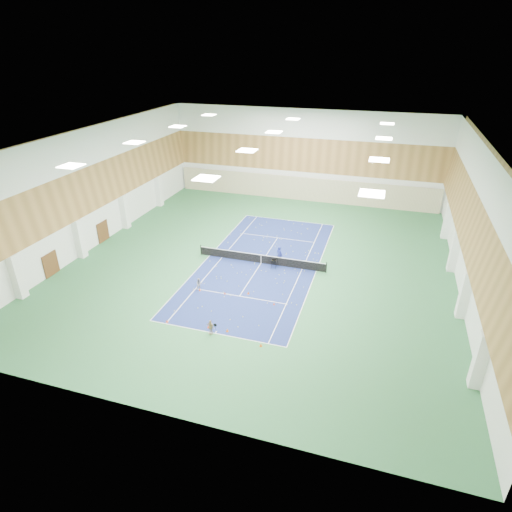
# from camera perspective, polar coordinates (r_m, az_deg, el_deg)

# --- Properties ---
(ground) EXTENTS (40.00, 40.00, 0.00)m
(ground) POSITION_cam_1_polar(r_m,az_deg,el_deg) (42.05, 0.67, -0.97)
(ground) COLOR #2B663A
(ground) RESTS_ON ground
(room_shell) EXTENTS (36.00, 40.00, 12.00)m
(room_shell) POSITION_cam_1_polar(r_m,az_deg,el_deg) (39.63, 0.72, 6.74)
(room_shell) COLOR white
(room_shell) RESTS_ON ground
(wood_cladding) EXTENTS (36.00, 40.00, 8.00)m
(wood_cladding) POSITION_cam_1_polar(r_m,az_deg,el_deg) (39.00, 0.74, 9.51)
(wood_cladding) COLOR #A1713B
(wood_cladding) RESTS_ON room_shell
(ceiling_light_grid) EXTENTS (21.40, 25.40, 0.06)m
(ceiling_light_grid) POSITION_cam_1_polar(r_m,az_deg,el_deg) (38.03, 0.77, 15.16)
(ceiling_light_grid) COLOR white
(ceiling_light_grid) RESTS_ON room_shell
(court_surface) EXTENTS (10.97, 23.77, 0.01)m
(court_surface) POSITION_cam_1_polar(r_m,az_deg,el_deg) (42.05, 0.67, -0.97)
(court_surface) COLOR navy
(court_surface) RESTS_ON ground
(tennis_balls_scatter) EXTENTS (10.57, 22.77, 0.07)m
(tennis_balls_scatter) POSITION_cam_1_polar(r_m,az_deg,el_deg) (42.03, 0.67, -0.92)
(tennis_balls_scatter) COLOR yellow
(tennis_balls_scatter) RESTS_ON ground
(tennis_net) EXTENTS (12.80, 0.10, 1.10)m
(tennis_net) POSITION_cam_1_polar(r_m,az_deg,el_deg) (41.80, 0.68, -0.30)
(tennis_net) COLOR black
(tennis_net) RESTS_ON ground
(back_curtain) EXTENTS (35.40, 0.16, 3.20)m
(back_curtain) POSITION_cam_1_polar(r_m,az_deg,el_deg) (59.24, 6.26, 8.89)
(back_curtain) COLOR #C6B793
(back_curtain) RESTS_ON ground
(door_left_a) EXTENTS (0.08, 1.80, 2.20)m
(door_left_a) POSITION_cam_1_polar(r_m,az_deg,el_deg) (43.83, -25.69, -0.99)
(door_left_a) COLOR #593319
(door_left_a) RESTS_ON ground
(door_left_b) EXTENTS (0.08, 1.80, 2.20)m
(door_left_b) POSITION_cam_1_polar(r_m,az_deg,el_deg) (49.29, -19.73, 3.09)
(door_left_b) COLOR #593319
(door_left_b) RESTS_ON ground
(coach) EXTENTS (0.77, 0.64, 1.80)m
(coach) POSITION_cam_1_polar(r_m,az_deg,el_deg) (41.76, 3.12, 0.17)
(coach) COLOR navy
(coach) RESTS_ON ground
(child_court) EXTENTS (0.67, 0.63, 1.09)m
(child_court) POSITION_cam_1_polar(r_m,az_deg,el_deg) (37.74, -7.59, -3.73)
(child_court) COLOR gray
(child_court) RESTS_ON ground
(child_apron) EXTENTS (0.76, 0.47, 1.20)m
(child_apron) POSITION_cam_1_polar(r_m,az_deg,el_deg) (32.21, -6.10, -9.41)
(child_apron) COLOR #A0845B
(child_apron) RESTS_ON ground
(ball_cart) EXTENTS (0.59, 0.59, 0.90)m
(ball_cart) POSITION_cam_1_polar(r_m,az_deg,el_deg) (40.98, 2.37, -1.06)
(ball_cart) COLOR black
(ball_cart) RESTS_ON ground
(cone_svc_a) EXTENTS (0.18, 0.18, 0.20)m
(cone_svc_a) POSITION_cam_1_polar(r_m,az_deg,el_deg) (37.79, -7.51, -4.48)
(cone_svc_a) COLOR #F2430C
(cone_svc_a) RESTS_ON ground
(cone_svc_b) EXTENTS (0.18, 0.18, 0.19)m
(cone_svc_b) POSITION_cam_1_polar(r_m,az_deg,el_deg) (37.09, -4.17, -4.95)
(cone_svc_b) COLOR #FE470D
(cone_svc_b) RESTS_ON ground
(cone_svc_c) EXTENTS (0.21, 0.21, 0.24)m
(cone_svc_c) POSITION_cam_1_polar(r_m,az_deg,el_deg) (37.00, -1.03, -4.92)
(cone_svc_c) COLOR #DE500B
(cone_svc_c) RESTS_ON ground
(cone_svc_d) EXTENTS (0.18, 0.18, 0.20)m
(cone_svc_d) POSITION_cam_1_polar(r_m,az_deg,el_deg) (35.59, 2.41, -6.38)
(cone_svc_d) COLOR #E53D0C
(cone_svc_d) RESTS_ON ground
(cone_base_a) EXTENTS (0.21, 0.21, 0.23)m
(cone_base_a) POSITION_cam_1_polar(r_m,az_deg,el_deg) (34.21, -11.78, -8.49)
(cone_base_a) COLOR red
(cone_base_a) RESTS_ON ground
(cone_base_b) EXTENTS (0.21, 0.21, 0.23)m
(cone_base_b) POSITION_cam_1_polar(r_m,az_deg,el_deg) (33.11, -6.35, -9.34)
(cone_base_b) COLOR #FF440D
(cone_base_b) RESTS_ON ground
(cone_base_c) EXTENTS (0.23, 0.23, 0.25)m
(cone_base_c) POSITION_cam_1_polar(r_m,az_deg,el_deg) (32.60, -3.85, -9.85)
(cone_base_c) COLOR orange
(cone_base_c) RESTS_ON ground
(cone_base_d) EXTENTS (0.23, 0.23, 0.25)m
(cone_base_d) POSITION_cam_1_polar(r_m,az_deg,el_deg) (31.17, 0.65, -11.75)
(cone_base_d) COLOR #EF570C
(cone_base_d) RESTS_ON ground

